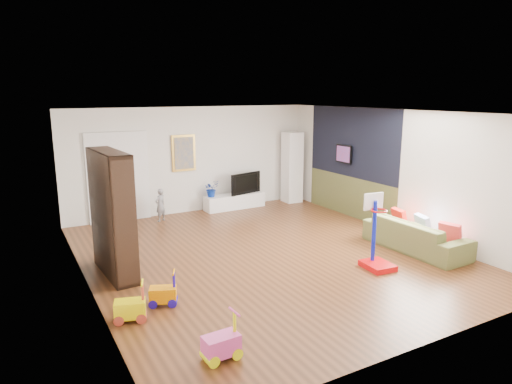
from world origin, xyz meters
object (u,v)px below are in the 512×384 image
media_console (235,201)px  bookshelf (112,214)px  sofa (416,235)px  basketball_hoop (380,232)px

media_console → bookshelf: bookshelf is taller
media_console → sofa: 4.98m
sofa → bookshelf: bearing=71.9°
media_console → basketball_hoop: basketball_hoop is taller
sofa → media_console: bearing=18.0°
media_console → basketball_hoop: (0.31, -5.06, 0.47)m
media_console → bookshelf: 4.94m
media_console → bookshelf: size_ratio=0.78×
media_console → basketball_hoop: size_ratio=1.24×
bookshelf → sofa: 5.73m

